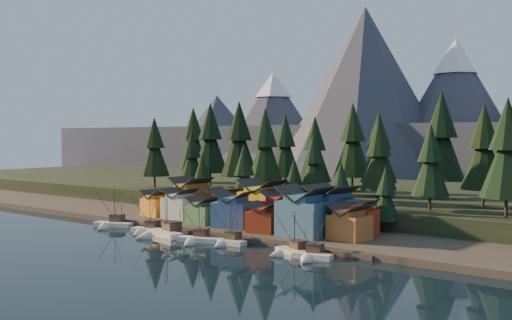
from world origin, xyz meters
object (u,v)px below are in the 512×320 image
Objects in this scene: house_front_1 at (180,203)px; house_back_0 at (191,195)px; boat_2 at (160,227)px; house_front_0 at (157,202)px; house_back_1 at (223,202)px; boat_5 at (289,246)px; boat_6 at (311,249)px; boat_1 at (146,225)px; boat_3 at (196,234)px; boat_0 at (111,220)px; boat_4 at (227,236)px.

house_front_1 is 8.41m from house_back_0.
boat_2 is 1.64× the size of house_front_0.
house_front_0 is at bearing -152.81° from house_back_1.
house_front_0 is 10.02m from house_back_0.
house_back_0 is (-49.89, 23.24, 5.29)m from boat_5.
house_back_0 is 1.30× the size of house_back_1.
house_back_0 reaches higher than house_front_0.
boat_5 is 44.72m from house_back_1.
boat_6 is 1.27× the size of house_back_1.
boat_1 is 1.10× the size of boat_5.
house_back_1 is at bearing 36.99° from house_front_1.
boat_2 is 26.25m from house_front_0.
boat_3 is at bearing -42.19° from house_front_1.
boat_3 is at bearing -23.03° from boat_0.
boat_5 is at bearing -4.22° from boat_4.
house_back_1 reaches higher than boat_4.
boat_2 reaches higher than boat_5.
house_front_1 reaches higher than boat_6.
boat_0 is 40.46m from boat_4.
boat_0 is 1.10× the size of boat_3.
house_back_1 is (8.81, 7.80, -0.02)m from house_front_1.
boat_3 is at bearing -41.45° from house_back_0.
boat_1 is at bearing -21.43° from boat_0.
house_back_1 reaches higher than boat_5.
house_back_0 is at bearing 59.55° from house_front_0.
boat_6 is at bearing -14.01° from boat_1.
house_back_0 is at bearing 118.84° from boat_3.
house_front_0 is (-19.69, 17.11, 2.93)m from boat_2.
boat_6 reaches higher than boat_4.
house_front_0 is (-61.68, 16.48, 3.21)m from boat_6.
boat_3 is 1.02× the size of boat_4.
boat_0 is at bearing -126.94° from house_back_1.
boat_0 reaches higher than house_front_1.
house_front_0 is at bearing 154.81° from boat_4.
boat_5 is (56.99, -0.15, -0.16)m from boat_0.
boat_5 is at bearing -22.93° from house_front_1.
house_back_0 is (-7.38, 23.59, 5.10)m from boat_1.
boat_3 is at bearing -157.94° from boat_5.
boat_1 is 1.03× the size of boat_6.
boat_1 reaches higher than boat_6.
house_front_1 is 11.76m from house_back_1.
house_back_1 is (-37.94, 23.34, 3.97)m from boat_5.
house_front_0 is 0.95× the size of house_back_1.
boat_1 is 25.98m from boat_4.
boat_5 is at bearing -22.13° from house_back_0.
boat_5 is 1.20× the size of house_back_1.
house_front_1 reaches higher than boat_1.
house_front_0 is at bearing 153.60° from boat_6.
house_front_1 is (-30.21, 15.48, 3.74)m from boat_4.
boat_2 is at bearing 163.02° from boat_3.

